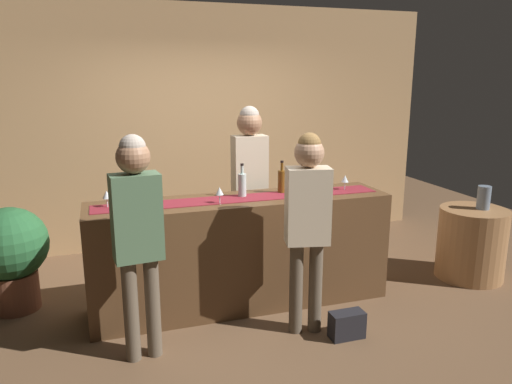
{
  "coord_description": "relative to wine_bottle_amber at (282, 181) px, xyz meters",
  "views": [
    {
      "loc": [
        -1.16,
        -4.0,
        2.06
      ],
      "look_at": [
        0.14,
        0.0,
        1.06
      ],
      "focal_mm": 33.99,
      "sensor_mm": 36.0,
      "label": 1
    }
  ],
  "objects": [
    {
      "name": "handbag",
      "position": [
        0.21,
        -0.95,
        -1.01
      ],
      "size": [
        0.28,
        0.14,
        0.22
      ],
      "primitive_type": "cube",
      "color": "black",
      "rests_on": "ground"
    },
    {
      "name": "bar_counter",
      "position": [
        -0.42,
        -0.1,
        -0.62
      ],
      "size": [
        2.69,
        0.6,
        1.01
      ],
      "primitive_type": "cube",
      "color": "#543821",
      "rests_on": "ground"
    },
    {
      "name": "wine_glass_near_customer",
      "position": [
        0.61,
        -0.08,
        -0.01
      ],
      "size": [
        0.07,
        0.07,
        0.14
      ],
      "color": "silver",
      "rests_on": "bar_counter"
    },
    {
      "name": "round_side_table",
      "position": [
        2.03,
        -0.25,
        -0.75
      ],
      "size": [
        0.68,
        0.68,
        0.74
      ],
      "primitive_type": "cylinder",
      "color": "#996B42",
      "rests_on": "ground"
    },
    {
      "name": "vase_on_side_table",
      "position": [
        2.1,
        -0.27,
        -0.26
      ],
      "size": [
        0.13,
        0.13,
        0.24
      ],
      "primitive_type": "cylinder",
      "color": "slate",
      "rests_on": "round_side_table"
    },
    {
      "name": "wine_glass_far_end",
      "position": [
        -0.64,
        -0.21,
        -0.01
      ],
      "size": [
        0.07,
        0.07,
        0.14
      ],
      "color": "silver",
      "rests_on": "bar_counter"
    },
    {
      "name": "wine_bottle_amber",
      "position": [
        0.0,
        0.0,
        0.0
      ],
      "size": [
        0.07,
        0.07,
        0.3
      ],
      "color": "brown",
      "rests_on": "bar_counter"
    },
    {
      "name": "counter_runner_cloth",
      "position": [
        -0.42,
        -0.1,
        -0.11
      ],
      "size": [
        2.56,
        0.28,
        0.01
      ],
      "primitive_type": "cube",
      "color": "maroon",
      "rests_on": "bar_counter"
    },
    {
      "name": "wine_bottle_clear",
      "position": [
        -0.39,
        -0.03,
        0.0
      ],
      "size": [
        0.07,
        0.07,
        0.3
      ],
      "color": "#B2C6C1",
      "rests_on": "bar_counter"
    },
    {
      "name": "wine_glass_mid_counter",
      "position": [
        -1.55,
        -0.05,
        -0.01
      ],
      "size": [
        0.07,
        0.07,
        0.14
      ],
      "color": "silver",
      "rests_on": "bar_counter"
    },
    {
      "name": "bartender",
      "position": [
        -0.16,
        0.48,
        -0.0
      ],
      "size": [
        0.34,
        0.25,
        1.78
      ],
      "rotation": [
        0.0,
        0.0,
        3.14
      ],
      "color": "#26262B",
      "rests_on": "ground"
    },
    {
      "name": "customer_sipping",
      "position": [
        -0.07,
        -0.74,
        -0.11
      ],
      "size": [
        0.37,
        0.27,
        1.65
      ],
      "rotation": [
        0.0,
        0.0,
        -0.21
      ],
      "color": "brown",
      "rests_on": "ground"
    },
    {
      "name": "customer_browsing",
      "position": [
        -1.37,
        -0.72,
        -0.08
      ],
      "size": [
        0.36,
        0.24,
        1.68
      ],
      "rotation": [
        0.0,
        0.0,
        0.11
      ],
      "color": "brown",
      "rests_on": "ground"
    },
    {
      "name": "ground_plane",
      "position": [
        -0.42,
        -0.1,
        -1.12
      ],
      "size": [
        10.0,
        10.0,
        0.0
      ],
      "primitive_type": "plane",
      "color": "brown"
    },
    {
      "name": "back_wall",
      "position": [
        -0.42,
        1.8,
        0.33
      ],
      "size": [
        6.0,
        0.12,
        2.9
      ],
      "primitive_type": "cube",
      "color": "tan",
      "rests_on": "ground"
    },
    {
      "name": "potted_plant_tall",
      "position": [
        -2.39,
        0.43,
        -0.57
      ],
      "size": [
        0.65,
        0.65,
        0.95
      ],
      "color": "brown",
      "rests_on": "ground"
    }
  ]
}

